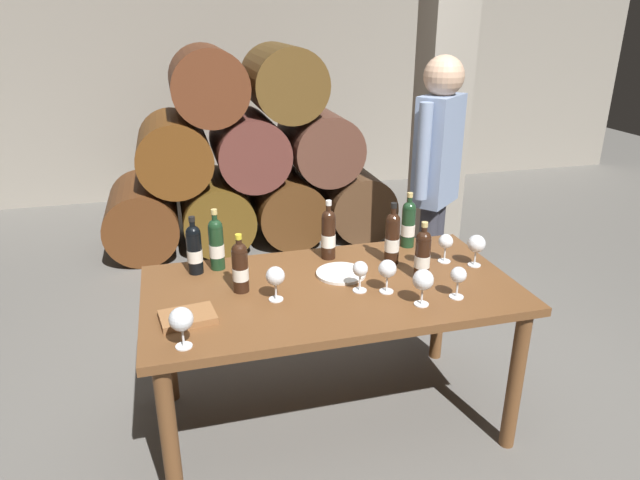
# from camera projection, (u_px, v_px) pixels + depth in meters

# --- Properties ---
(ground_plane) EXTENTS (14.00, 14.00, 0.00)m
(ground_plane) POSITION_uv_depth(u_px,v_px,m) (330.00, 419.00, 2.90)
(ground_plane) COLOR #66635E
(cellar_back_wall) EXTENTS (10.00, 0.24, 2.80)m
(cellar_back_wall) POSITION_uv_depth(u_px,v_px,m) (224.00, 65.00, 6.14)
(cellar_back_wall) COLOR gray
(cellar_back_wall) RESTS_ON ground_plane
(barrel_stack) EXTENTS (2.49, 0.90, 1.69)m
(barrel_stack) POSITION_uv_depth(u_px,v_px,m) (249.00, 161.00, 4.96)
(barrel_stack) COLOR #572F15
(barrel_stack) RESTS_ON ground_plane
(stone_pillar) EXTENTS (0.32, 0.32, 2.60)m
(stone_pillar) POSITION_uv_depth(u_px,v_px,m) (442.00, 105.00, 4.16)
(stone_pillar) COLOR gray
(stone_pillar) RESTS_ON ground_plane
(dining_table) EXTENTS (1.70, 0.90, 0.76)m
(dining_table) POSITION_uv_depth(u_px,v_px,m) (331.00, 303.00, 2.65)
(dining_table) COLOR brown
(dining_table) RESTS_ON ground_plane
(wine_bottle_0) EXTENTS (0.07, 0.07, 0.31)m
(wine_bottle_0) POSITION_uv_depth(u_px,v_px,m) (216.00, 243.00, 2.75)
(wine_bottle_0) COLOR #19381E
(wine_bottle_0) RESTS_ON dining_table
(wine_bottle_1) EXTENTS (0.07, 0.07, 0.31)m
(wine_bottle_1) POSITION_uv_depth(u_px,v_px,m) (328.00, 234.00, 2.86)
(wine_bottle_1) COLOR black
(wine_bottle_1) RESTS_ON dining_table
(wine_bottle_2) EXTENTS (0.07, 0.07, 0.30)m
(wine_bottle_2) POSITION_uv_depth(u_px,v_px,m) (408.00, 223.00, 3.01)
(wine_bottle_2) COLOR #19381E
(wine_bottle_2) RESTS_ON dining_table
(wine_bottle_3) EXTENTS (0.07, 0.07, 0.28)m
(wine_bottle_3) POSITION_uv_depth(u_px,v_px,m) (423.00, 254.00, 2.65)
(wine_bottle_3) COLOR black
(wine_bottle_3) RESTS_ON dining_table
(wine_bottle_4) EXTENTS (0.07, 0.07, 0.32)m
(wine_bottle_4) POSITION_uv_depth(u_px,v_px,m) (392.00, 238.00, 2.81)
(wine_bottle_4) COLOR black
(wine_bottle_4) RESTS_ON dining_table
(wine_bottle_5) EXTENTS (0.07, 0.07, 0.27)m
(wine_bottle_5) POSITION_uv_depth(u_px,v_px,m) (240.00, 267.00, 2.52)
(wine_bottle_5) COLOR black
(wine_bottle_5) RESTS_ON dining_table
(wine_bottle_6) EXTENTS (0.07, 0.07, 0.29)m
(wine_bottle_6) POSITION_uv_depth(u_px,v_px,m) (194.00, 249.00, 2.70)
(wine_bottle_6) COLOR black
(wine_bottle_6) RESTS_ON dining_table
(wine_glass_0) EXTENTS (0.08, 0.08, 0.16)m
(wine_glass_0) POSITION_uv_depth(u_px,v_px,m) (275.00, 277.00, 2.45)
(wine_glass_0) COLOR white
(wine_glass_0) RESTS_ON dining_table
(wine_glass_1) EXTENTS (0.09, 0.09, 0.16)m
(wine_glass_1) POSITION_uv_depth(u_px,v_px,m) (476.00, 244.00, 2.78)
(wine_glass_1) COLOR white
(wine_glass_1) RESTS_ON dining_table
(wine_glass_2) EXTENTS (0.07, 0.07, 0.15)m
(wine_glass_2) POSITION_uv_depth(u_px,v_px,m) (446.00, 242.00, 2.83)
(wine_glass_2) COLOR white
(wine_glass_2) RESTS_ON dining_table
(wine_glass_3) EXTENTS (0.08, 0.08, 0.16)m
(wine_glass_3) POSITION_uv_depth(u_px,v_px,m) (387.00, 270.00, 2.52)
(wine_glass_3) COLOR white
(wine_glass_3) RESTS_ON dining_table
(wine_glass_4) EXTENTS (0.07, 0.07, 0.15)m
(wine_glass_4) POSITION_uv_depth(u_px,v_px,m) (423.00, 245.00, 2.80)
(wine_glass_4) COLOR white
(wine_glass_4) RESTS_ON dining_table
(wine_glass_5) EXTENTS (0.09, 0.09, 0.16)m
(wine_glass_5) POSITION_uv_depth(u_px,v_px,m) (181.00, 320.00, 2.10)
(wine_glass_5) COLOR white
(wine_glass_5) RESTS_ON dining_table
(wine_glass_6) EXTENTS (0.07, 0.07, 0.15)m
(wine_glass_6) POSITION_uv_depth(u_px,v_px,m) (458.00, 276.00, 2.47)
(wine_glass_6) COLOR white
(wine_glass_6) RESTS_ON dining_table
(wine_glass_7) EXTENTS (0.09, 0.09, 0.16)m
(wine_glass_7) POSITION_uv_depth(u_px,v_px,m) (423.00, 281.00, 2.40)
(wine_glass_7) COLOR white
(wine_glass_7) RESTS_ON dining_table
(wine_glass_8) EXTENTS (0.07, 0.07, 0.14)m
(wine_glass_8) POSITION_uv_depth(u_px,v_px,m) (360.00, 270.00, 2.53)
(wine_glass_8) COLOR white
(wine_glass_8) RESTS_ON dining_table
(tasting_notebook) EXTENTS (0.24, 0.19, 0.03)m
(tasting_notebook) POSITION_uv_depth(u_px,v_px,m) (188.00, 317.00, 2.32)
(tasting_notebook) COLOR #936038
(tasting_notebook) RESTS_ON dining_table
(serving_plate) EXTENTS (0.24, 0.24, 0.01)m
(serving_plate) POSITION_uv_depth(u_px,v_px,m) (341.00, 273.00, 2.72)
(serving_plate) COLOR white
(serving_plate) RESTS_ON dining_table
(sommelier_presenting) EXTENTS (0.39, 0.35, 1.72)m
(sommelier_presenting) POSITION_uv_depth(u_px,v_px,m) (436.00, 172.00, 3.39)
(sommelier_presenting) COLOR #383842
(sommelier_presenting) RESTS_ON ground_plane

